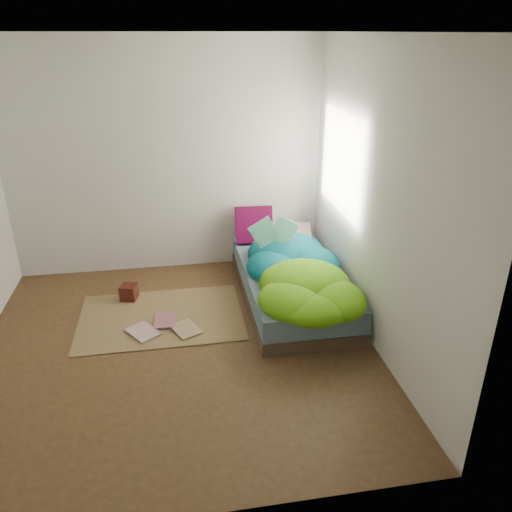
# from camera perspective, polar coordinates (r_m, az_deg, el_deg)

# --- Properties ---
(ground) EXTENTS (3.50, 3.50, 0.00)m
(ground) POSITION_cam_1_polar(r_m,az_deg,el_deg) (4.63, -8.91, -10.30)
(ground) COLOR #462E1B
(ground) RESTS_ON ground
(room_walls) EXTENTS (3.54, 3.54, 2.62)m
(room_walls) POSITION_cam_1_polar(r_m,az_deg,el_deg) (3.95, -10.25, 9.58)
(room_walls) COLOR silver
(room_walls) RESTS_ON ground
(bed) EXTENTS (1.00, 2.00, 0.34)m
(bed) POSITION_cam_1_polar(r_m,az_deg,el_deg) (5.28, 4.09, -3.21)
(bed) COLOR #3B3220
(bed) RESTS_ON ground
(duvet) EXTENTS (0.96, 1.84, 0.34)m
(duvet) POSITION_cam_1_polar(r_m,az_deg,el_deg) (4.94, 4.80, -0.86)
(duvet) COLOR #074D72
(duvet) RESTS_ON bed
(rug) EXTENTS (1.60, 1.10, 0.01)m
(rug) POSITION_cam_1_polar(r_m,az_deg,el_deg) (5.09, -10.78, -6.86)
(rug) COLOR brown
(rug) RESTS_ON ground
(pillow_floral) EXTENTS (0.63, 0.46, 0.13)m
(pillow_floral) POSITION_cam_1_polar(r_m,az_deg,el_deg) (5.92, 3.47, 2.46)
(pillow_floral) COLOR white
(pillow_floral) RESTS_ON bed
(pillow_magenta) EXTENTS (0.43, 0.16, 0.42)m
(pillow_magenta) POSITION_cam_1_polar(r_m,az_deg,el_deg) (5.81, -0.25, 3.63)
(pillow_magenta) COLOR #430423
(pillow_magenta) RESTS_ON bed
(open_book) EXTENTS (0.43, 0.10, 0.26)m
(open_book) POSITION_cam_1_polar(r_m,az_deg,el_deg) (5.12, 2.10, 3.78)
(open_book) COLOR green
(open_book) RESTS_ON duvet
(wooden_box) EXTENTS (0.20, 0.20, 0.16)m
(wooden_box) POSITION_cam_1_polar(r_m,az_deg,el_deg) (5.44, -14.31, -4.01)
(wooden_box) COLOR black
(wooden_box) RESTS_ON rug
(floor_book_a) EXTENTS (0.36, 0.38, 0.02)m
(floor_book_a) POSITION_cam_1_polar(r_m,az_deg,el_deg) (4.81, -13.93, -8.95)
(floor_book_a) COLOR beige
(floor_book_a) RESTS_ON rug
(floor_book_b) EXTENTS (0.22, 0.29, 0.03)m
(floor_book_b) POSITION_cam_1_polar(r_m,az_deg,el_deg) (4.99, -11.61, -7.37)
(floor_book_b) COLOR #B76975
(floor_book_b) RESTS_ON rug
(floor_book_c) EXTENTS (0.33, 0.36, 0.02)m
(floor_book_c) POSITION_cam_1_polar(r_m,az_deg,el_deg) (4.79, -9.17, -8.69)
(floor_book_c) COLOR tan
(floor_book_c) RESTS_ON rug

